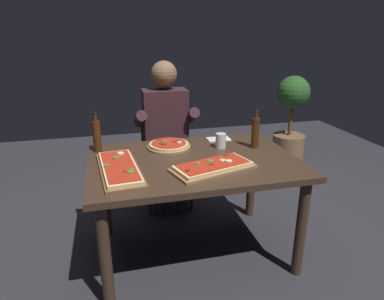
# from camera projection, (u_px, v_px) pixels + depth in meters

# --- Properties ---
(ground_plane) EXTENTS (6.40, 6.40, 0.00)m
(ground_plane) POSITION_uv_depth(u_px,v_px,m) (194.00, 251.00, 2.53)
(ground_plane) COLOR #2D2D33
(dining_table) EXTENTS (1.40, 0.96, 0.74)m
(dining_table) POSITION_uv_depth(u_px,v_px,m) (194.00, 172.00, 2.32)
(dining_table) COLOR #3D2B1E
(dining_table) RESTS_ON ground_plane
(pizza_rectangular_front) EXTENTS (0.57, 0.38, 0.05)m
(pizza_rectangular_front) POSITION_uv_depth(u_px,v_px,m) (213.00, 166.00, 2.11)
(pizza_rectangular_front) COLOR olive
(pizza_rectangular_front) RESTS_ON dining_table
(pizza_rectangular_left) EXTENTS (0.29, 0.63, 0.05)m
(pizza_rectangular_left) POSITION_uv_depth(u_px,v_px,m) (120.00, 168.00, 2.09)
(pizza_rectangular_left) COLOR brown
(pizza_rectangular_left) RESTS_ON dining_table
(pizza_round_far) EXTENTS (0.32, 0.32, 0.05)m
(pizza_round_far) POSITION_uv_depth(u_px,v_px,m) (169.00, 145.00, 2.50)
(pizza_round_far) COLOR olive
(pizza_round_far) RESTS_ON dining_table
(wine_bottle_dark) EXTENTS (0.06, 0.06, 0.31)m
(wine_bottle_dark) POSITION_uv_depth(u_px,v_px,m) (255.00, 132.00, 2.48)
(wine_bottle_dark) COLOR #47230F
(wine_bottle_dark) RESTS_ON dining_table
(oil_bottle_amber) EXTENTS (0.06, 0.06, 0.29)m
(oil_bottle_amber) POSITION_uv_depth(u_px,v_px,m) (97.00, 135.00, 2.40)
(oil_bottle_amber) COLOR #47230F
(oil_bottle_amber) RESTS_ON dining_table
(tumbler_near_camera) EXTENTS (0.08, 0.08, 0.11)m
(tumbler_near_camera) POSITION_uv_depth(u_px,v_px,m) (221.00, 142.00, 2.50)
(tumbler_near_camera) COLOR silver
(tumbler_near_camera) RESTS_ON dining_table
(napkin_cutlery_set) EXTENTS (0.18, 0.11, 0.01)m
(napkin_cutlery_set) POSITION_uv_depth(u_px,v_px,m) (219.00, 139.00, 2.70)
(napkin_cutlery_set) COLOR white
(napkin_cutlery_set) RESTS_ON dining_table
(diner_chair) EXTENTS (0.44, 0.44, 0.87)m
(diner_chair) POSITION_uv_depth(u_px,v_px,m) (165.00, 153.00, 3.14)
(diner_chair) COLOR #3D2B1E
(diner_chair) RESTS_ON ground_plane
(seated_diner) EXTENTS (0.53, 0.41, 1.33)m
(seated_diner) POSITION_uv_depth(u_px,v_px,m) (166.00, 130.00, 2.94)
(seated_diner) COLOR #23232D
(seated_diner) RESTS_ON ground_plane
(potted_plant_corner) EXTENTS (0.38, 0.38, 1.08)m
(potted_plant_corner) POSITION_uv_depth(u_px,v_px,m) (290.00, 122.00, 4.02)
(potted_plant_corner) COLOR #846042
(potted_plant_corner) RESTS_ON ground_plane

